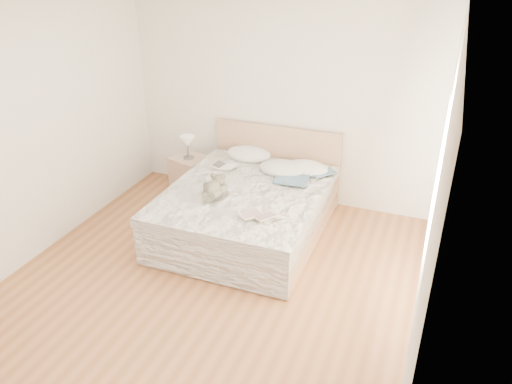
{
  "coord_description": "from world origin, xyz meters",
  "views": [
    {
      "loc": [
        1.95,
        -3.57,
        3.14
      ],
      "look_at": [
        0.15,
        1.05,
        0.62
      ],
      "focal_mm": 35.0,
      "sensor_mm": 36.0,
      "label": 1
    }
  ],
  "objects_px": {
    "photo_book": "(224,166)",
    "table_lamp": "(188,142)",
    "teddy_bear": "(212,194)",
    "bed": "(249,209)",
    "childrens_book": "(258,215)",
    "nightstand": "(191,177)"
  },
  "relations": [
    {
      "from": "photo_book",
      "to": "table_lamp",
      "type": "bearing_deg",
      "value": 167.75
    },
    {
      "from": "teddy_bear",
      "to": "table_lamp",
      "type": "bearing_deg",
      "value": 119.99
    },
    {
      "from": "bed",
      "to": "childrens_book",
      "type": "bearing_deg",
      "value": -60.09
    },
    {
      "from": "table_lamp",
      "to": "teddy_bear",
      "type": "height_order",
      "value": "table_lamp"
    },
    {
      "from": "photo_book",
      "to": "childrens_book",
      "type": "height_order",
      "value": "same"
    },
    {
      "from": "childrens_book",
      "to": "bed",
      "type": "bearing_deg",
      "value": 157.86
    },
    {
      "from": "childrens_book",
      "to": "table_lamp",
      "type": "bearing_deg",
      "value": 178.09
    },
    {
      "from": "table_lamp",
      "to": "bed",
      "type": "bearing_deg",
      "value": -27.76
    },
    {
      "from": "nightstand",
      "to": "table_lamp",
      "type": "xyz_separation_m",
      "value": [
        -0.0,
        -0.02,
        0.5
      ]
    },
    {
      "from": "nightstand",
      "to": "photo_book",
      "type": "distance_m",
      "value": 0.75
    },
    {
      "from": "bed",
      "to": "table_lamp",
      "type": "distance_m",
      "value": 1.31
    },
    {
      "from": "table_lamp",
      "to": "childrens_book",
      "type": "bearing_deg",
      "value": -39.86
    },
    {
      "from": "bed",
      "to": "nightstand",
      "type": "relative_size",
      "value": 3.83
    },
    {
      "from": "photo_book",
      "to": "childrens_book",
      "type": "xyz_separation_m",
      "value": [
        0.83,
        -0.99,
        0.0
      ]
    },
    {
      "from": "table_lamp",
      "to": "childrens_book",
      "type": "relative_size",
      "value": 0.91
    },
    {
      "from": "table_lamp",
      "to": "childrens_book",
      "type": "xyz_separation_m",
      "value": [
        1.45,
        -1.21,
        -0.15
      ]
    },
    {
      "from": "table_lamp",
      "to": "photo_book",
      "type": "xyz_separation_m",
      "value": [
        0.62,
        -0.22,
        -0.15
      ]
    },
    {
      "from": "teddy_bear",
      "to": "bed",
      "type": "bearing_deg",
      "value": 47.8
    },
    {
      "from": "bed",
      "to": "nightstand",
      "type": "xyz_separation_m",
      "value": [
        -1.08,
        0.59,
        -0.03
      ]
    },
    {
      "from": "bed",
      "to": "table_lamp",
      "type": "relative_size",
      "value": 6.99
    },
    {
      "from": "nightstand",
      "to": "photo_book",
      "type": "bearing_deg",
      "value": -21.24
    },
    {
      "from": "childrens_book",
      "to": "teddy_bear",
      "type": "bearing_deg",
      "value": -162.26
    }
  ]
}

